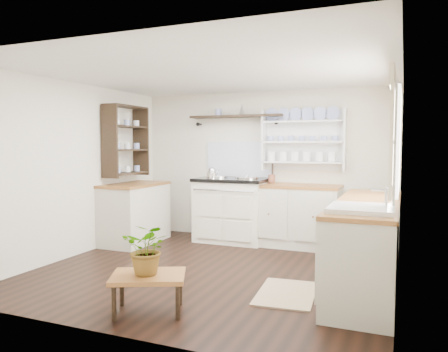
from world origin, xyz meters
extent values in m
cube|color=black|center=(0.00, 0.00, 0.00)|extent=(4.00, 3.80, 0.01)
cube|color=silver|center=(0.00, 1.90, 1.15)|extent=(4.00, 0.02, 2.30)
cube|color=silver|center=(2.00, 0.00, 1.15)|extent=(0.02, 3.80, 2.30)
cube|color=silver|center=(-2.00, 0.00, 1.15)|extent=(0.02, 3.80, 2.30)
cube|color=white|center=(0.00, 0.00, 2.30)|extent=(4.00, 3.80, 0.01)
cube|color=white|center=(1.96, 0.15, 1.50)|extent=(0.04, 1.40, 1.00)
cube|color=white|center=(1.94, 0.15, 1.50)|extent=(0.02, 1.50, 1.10)
cube|color=beige|center=(1.92, 0.15, 2.08)|extent=(0.04, 1.55, 0.18)
cube|color=white|center=(-0.39, 1.57, 0.46)|extent=(1.05, 0.68, 0.92)
cube|color=black|center=(-0.39, 1.57, 0.95)|extent=(1.09, 0.72, 0.05)
cylinder|color=silver|center=(-0.63, 1.57, 0.99)|extent=(0.36, 0.36, 0.03)
cylinder|color=silver|center=(-0.15, 1.57, 0.99)|extent=(0.36, 0.36, 0.03)
cylinder|color=silver|center=(-0.39, 1.19, 0.82)|extent=(0.94, 0.02, 0.02)
cube|color=beige|center=(0.60, 1.60, 0.44)|extent=(1.25, 0.60, 0.88)
cube|color=brown|center=(0.60, 1.60, 0.88)|extent=(1.27, 0.63, 0.04)
cube|color=beige|center=(1.70, 0.10, 0.44)|extent=(0.60, 2.40, 0.88)
cube|color=brown|center=(1.70, 0.10, 0.88)|extent=(0.62, 2.43, 0.04)
cube|color=white|center=(1.70, -0.65, 0.80)|extent=(0.55, 0.60, 0.28)
cylinder|color=silver|center=(1.90, -0.65, 1.00)|extent=(0.02, 0.02, 0.22)
cube|color=beige|center=(-1.70, 0.90, 0.44)|extent=(0.60, 1.10, 0.88)
cube|color=brown|center=(-1.70, 0.90, 0.88)|extent=(0.62, 1.13, 0.04)
cube|color=white|center=(0.65, 1.88, 1.55)|extent=(1.20, 0.03, 0.90)
cube|color=white|center=(0.65, 1.79, 1.55)|extent=(1.20, 0.22, 0.02)
cylinder|color=navy|center=(0.65, 1.80, 1.82)|extent=(0.20, 0.02, 0.20)
cube|color=black|center=(-0.40, 1.77, 1.92)|extent=(1.50, 0.24, 0.04)
cone|color=black|center=(-1.05, 1.84, 1.81)|extent=(0.06, 0.20, 0.06)
cone|color=black|center=(0.25, 1.84, 1.81)|extent=(0.06, 0.20, 0.06)
cube|color=black|center=(-1.84, 0.90, 1.55)|extent=(0.28, 0.80, 1.05)
cylinder|color=brown|center=(0.21, 1.68, 0.97)|extent=(0.10, 0.10, 0.12)
cube|color=brown|center=(-0.01, -1.40, 0.32)|extent=(0.77, 0.68, 0.04)
cylinder|color=black|center=(-0.18, -1.67, 0.15)|extent=(0.04, 0.04, 0.30)
cylinder|color=black|center=(-0.33, -1.35, 0.15)|extent=(0.04, 0.04, 0.30)
cylinder|color=black|center=(0.30, -1.45, 0.15)|extent=(0.04, 0.04, 0.30)
cylinder|color=black|center=(0.15, -1.13, 0.15)|extent=(0.04, 0.04, 0.30)
imported|color=#3F7233|center=(-0.01, -1.40, 0.57)|extent=(0.46, 0.42, 0.45)
cube|color=#918254|center=(0.99, -0.47, 0.01)|extent=(0.62, 0.90, 0.02)
camera|label=1|loc=(2.03, -4.61, 1.47)|focal=35.00mm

